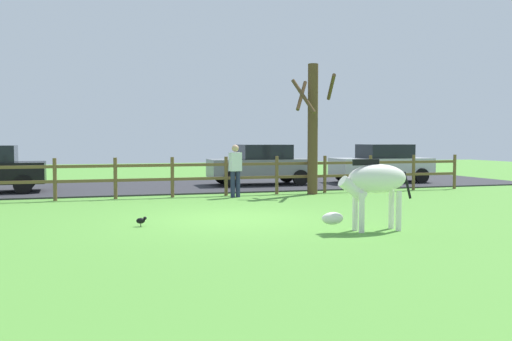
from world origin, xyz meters
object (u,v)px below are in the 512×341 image
object	(u,v)px
zebra	(373,184)
crow_on_grass	(141,220)
bare_tree	(313,126)
parked_car_grey	(261,164)
parked_car_silver	(382,163)
visitor_near_fence	(235,168)

from	to	relation	value
zebra	crow_on_grass	world-z (taller)	zebra
crow_on_grass	bare_tree	bearing A→B (deg)	41.01
bare_tree	parked_car_grey	xyz separation A→B (m)	(-0.67, 3.53, -1.42)
bare_tree	crow_on_grass	xyz separation A→B (m)	(-5.95, -5.17, -2.13)
crow_on_grass	zebra	bearing A→B (deg)	-22.84
bare_tree	parked_car_silver	size ratio (longest dim) A/B	1.06
zebra	visitor_near_fence	world-z (taller)	visitor_near_fence
bare_tree	visitor_near_fence	distance (m)	3.02
crow_on_grass	visitor_near_fence	size ratio (longest dim) A/B	0.13
parked_car_grey	zebra	bearing A→B (deg)	-95.14
bare_tree	parked_car_silver	bearing A→B (deg)	36.12
parked_car_silver	parked_car_grey	xyz separation A→B (m)	(-5.09, 0.31, 0.00)
parked_car_grey	visitor_near_fence	world-z (taller)	visitor_near_fence
zebra	crow_on_grass	size ratio (longest dim) A/B	8.99
crow_on_grass	parked_car_silver	bearing A→B (deg)	39.01
parked_car_silver	bare_tree	bearing A→B (deg)	-143.88
visitor_near_fence	parked_car_silver	bearing A→B (deg)	26.02
parked_car_silver	visitor_near_fence	xyz separation A→B (m)	(-7.10, -3.47, 0.06)
parked_car_silver	zebra	bearing A→B (deg)	-120.57
zebra	visitor_near_fence	xyz separation A→B (m)	(-1.07, 6.75, -0.02)
crow_on_grass	parked_car_grey	world-z (taller)	parked_car_grey
bare_tree	visitor_near_fence	world-z (taller)	bare_tree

